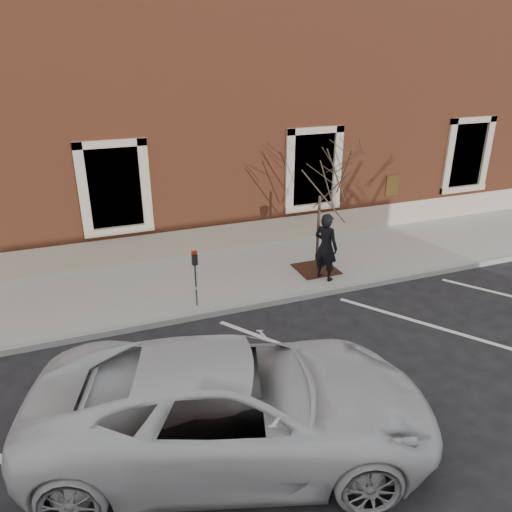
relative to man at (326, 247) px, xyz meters
name	(u,v)px	position (x,y,z in m)	size (l,w,h in m)	color
ground	(265,305)	(-1.96, -0.57, -1.07)	(120.00, 120.00, 0.00)	#28282B
sidewalk_near	(241,274)	(-1.96, 1.18, -1.00)	(40.00, 3.50, 0.15)	#B4B2A9
curb_near	(265,304)	(-1.96, -0.62, -1.00)	(40.00, 0.12, 0.15)	#9E9E99
parking_stripes	(303,353)	(-1.96, -2.77, -1.07)	(28.00, 4.40, 0.01)	silver
building_civic	(184,105)	(-1.96, 7.17, 2.92)	(40.00, 8.62, 8.00)	brown
man	(326,247)	(0.00, 0.00, 0.00)	(0.67, 0.44, 1.85)	black
parking_meter	(195,268)	(-3.60, -0.23, 0.07)	(0.13, 0.10, 1.43)	#595B60
tree_grate	(316,269)	(0.07, 0.60, -0.91)	(1.09, 1.09, 0.03)	#3E1B14
sapling	(321,175)	(0.07, 0.60, 1.80)	(2.33, 2.33, 3.89)	#3D2E25
white_truck	(235,404)	(-4.15, -4.80, -0.20)	(2.90, 6.28, 1.75)	silver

